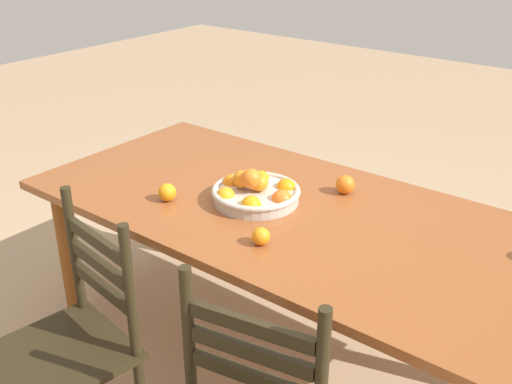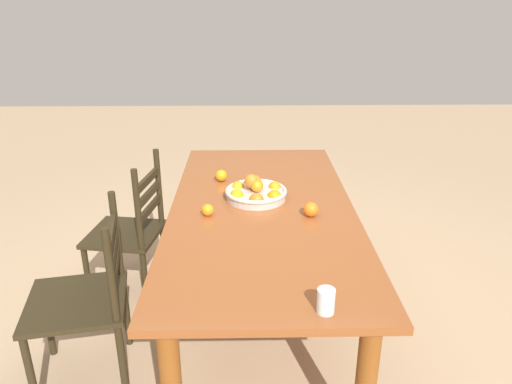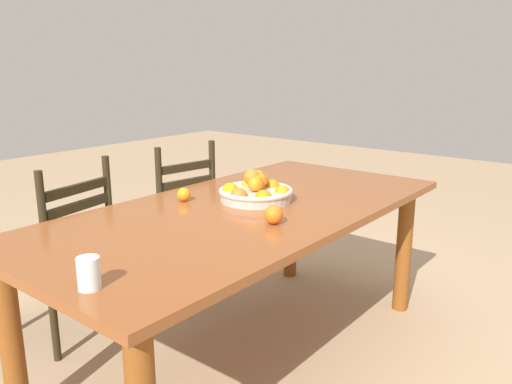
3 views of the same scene
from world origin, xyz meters
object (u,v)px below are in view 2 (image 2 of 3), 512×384
Objects in this scene: dining_table at (262,224)px; drinking_glass at (326,301)px; fruit_bowl at (256,191)px; orange_loose_1 at (208,210)px; orange_loose_2 at (311,209)px; chair_by_cabinet at (131,232)px; orange_loose_0 at (221,176)px; chair_near_window at (86,299)px.

drinking_glass reaches higher than dining_table.
fruit_bowl is 5.57× the size of orange_loose_1.
drinking_glass is at bearing 176.70° from orange_loose_2.
orange_loose_1 is at bearing 60.66° from chair_by_cabinet.
drinking_glass is (-0.93, -0.20, 0.15)m from dining_table.
fruit_bowl reaches higher than dining_table.
chair_by_cabinet is 0.66m from orange_loose_0.
dining_table is 2.25× the size of chair_near_window.
chair_near_window is 1.04m from fruit_bowl.
orange_loose_1 reaches higher than dining_table.
chair_near_window reaches higher than fruit_bowl.
orange_loose_2 is (-0.24, -0.28, -0.01)m from fruit_bowl.
chair_by_cabinet is at bearing 99.00° from orange_loose_0.
dining_table is 0.97m from drinking_glass.
orange_loose_2 reaches higher than orange_loose_0.
dining_table is 2.22× the size of chair_by_cabinet.
orange_loose_1 is (0.32, -0.57, 0.32)m from chair_near_window.
fruit_bowl is 4.90× the size of orange_loose_0.
chair_near_window is at bearing 64.18° from drinking_glass.
fruit_bowl is 0.35m from orange_loose_0.
orange_loose_1 is at bearing 174.70° from orange_loose_0.
orange_loose_2 is at bearing -116.14° from dining_table.
chair_near_window is 9.65× the size of drinking_glass.
dining_table is 0.48m from orange_loose_0.
dining_table is at bearing -70.37° from orange_loose_1.
orange_loose_0 is 0.71m from orange_loose_2.
chair_near_window is 14.59× the size of orange_loose_1.
dining_table is 0.31m from orange_loose_2.
chair_by_cabinet is at bearing 76.27° from fruit_bowl.
orange_loose_0 is 0.50m from orange_loose_1.
drinking_glass is (-1.33, -0.44, 0.01)m from orange_loose_0.
orange_loose_2 is at bearing -136.69° from orange_loose_0.
orange_loose_1 is 0.96m from drinking_glass.
drinking_glass is at bearing -167.45° from fruit_bowl.
orange_loose_0 is at bearing 36.68° from fruit_bowl.
orange_loose_2 is at bearing 76.80° from chair_by_cabinet.
fruit_bowl is at bearing -143.32° from orange_loose_0.
fruit_bowl is at bearing 85.22° from chair_by_cabinet.
orange_loose_2 is at bearing -92.04° from orange_loose_1.
chair_by_cabinet is 2.65× the size of fruit_bowl.
chair_by_cabinet reaches higher than orange_loose_0.
chair_by_cabinet is 12.98× the size of orange_loose_0.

